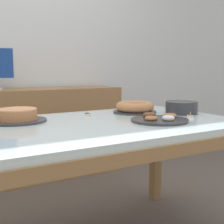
{
  "coord_description": "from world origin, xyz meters",
  "views": [
    {
      "loc": [
        -0.8,
        -1.49,
        1.05
      ],
      "look_at": [
        0.04,
        -0.05,
        0.82
      ],
      "focal_mm": 50.0,
      "sensor_mm": 36.0,
      "label": 1
    }
  ],
  "objects_px": {
    "cake_golden_bundt": "(135,108)",
    "tealight_near_cakes": "(190,116)",
    "plate_stack": "(182,108)",
    "tealight_left_edge": "(87,114)",
    "cake_chocolate_round": "(17,116)",
    "pastry_platter": "(160,119)"
  },
  "relations": [
    {
      "from": "cake_chocolate_round",
      "to": "tealight_near_cakes",
      "type": "height_order",
      "value": "cake_chocolate_round"
    },
    {
      "from": "cake_chocolate_round",
      "to": "tealight_near_cakes",
      "type": "xyz_separation_m",
      "value": [
        0.94,
        -0.37,
        -0.02
      ]
    },
    {
      "from": "cake_golden_bundt",
      "to": "plate_stack",
      "type": "bearing_deg",
      "value": -37.62
    },
    {
      "from": "plate_stack",
      "to": "tealight_near_cakes",
      "type": "relative_size",
      "value": 5.25
    },
    {
      "from": "cake_golden_bundt",
      "to": "tealight_near_cakes",
      "type": "height_order",
      "value": "cake_golden_bundt"
    },
    {
      "from": "cake_chocolate_round",
      "to": "cake_golden_bundt",
      "type": "height_order",
      "value": "cake_chocolate_round"
    },
    {
      "from": "cake_chocolate_round",
      "to": "plate_stack",
      "type": "distance_m",
      "value": 1.04
    },
    {
      "from": "tealight_near_cakes",
      "to": "plate_stack",
      "type": "bearing_deg",
      "value": 65.06
    },
    {
      "from": "cake_chocolate_round",
      "to": "pastry_platter",
      "type": "distance_m",
      "value": 0.8
    },
    {
      "from": "cake_chocolate_round",
      "to": "tealight_left_edge",
      "type": "height_order",
      "value": "cake_chocolate_round"
    },
    {
      "from": "pastry_platter",
      "to": "plate_stack",
      "type": "distance_m",
      "value": 0.37
    },
    {
      "from": "cake_golden_bundt",
      "to": "pastry_platter",
      "type": "relative_size",
      "value": 0.9
    },
    {
      "from": "plate_stack",
      "to": "tealight_left_edge",
      "type": "distance_m",
      "value": 0.62
    },
    {
      "from": "pastry_platter",
      "to": "plate_stack",
      "type": "relative_size",
      "value": 1.53
    },
    {
      "from": "cake_golden_bundt",
      "to": "tealight_near_cakes",
      "type": "relative_size",
      "value": 7.22
    },
    {
      "from": "tealight_near_cakes",
      "to": "tealight_left_edge",
      "type": "bearing_deg",
      "value": 143.72
    },
    {
      "from": "pastry_platter",
      "to": "cake_golden_bundt",
      "type": "bearing_deg",
      "value": 77.58
    },
    {
      "from": "pastry_platter",
      "to": "tealight_left_edge",
      "type": "relative_size",
      "value": 8.05
    },
    {
      "from": "cake_chocolate_round",
      "to": "plate_stack",
      "type": "height_order",
      "value": "plate_stack"
    },
    {
      "from": "tealight_near_cakes",
      "to": "cake_golden_bundt",
      "type": "bearing_deg",
      "value": 116.56
    },
    {
      "from": "tealight_left_edge",
      "to": "tealight_near_cakes",
      "type": "distance_m",
      "value": 0.63
    },
    {
      "from": "plate_stack",
      "to": "tealight_near_cakes",
      "type": "height_order",
      "value": "plate_stack"
    }
  ]
}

